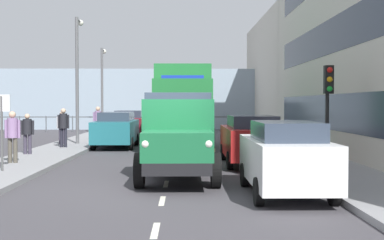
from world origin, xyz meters
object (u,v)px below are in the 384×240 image
Objects in this scene: car_red_kerbside_1 at (251,139)px; car_maroon_oppositeside_1 at (130,124)px; car_white_kerbside_near at (285,157)px; pedestrian_strolling at (62,125)px; pedestrian_in_dark_coat at (98,120)px; lorry_cargo_green at (183,105)px; lamp_post_promenade at (78,68)px; street_sign at (2,119)px; lamp_post_far at (102,82)px; pedestrian_by_lamp at (27,130)px; traffic_light_near at (328,93)px; car_teal_oppositeside_0 at (116,129)px; truck_vintage_green at (178,138)px; pedestrian_couple_a at (12,132)px; pedestrian_couple_b at (63,124)px.

car_red_kerbside_1 is 14.21m from car_maroon_oppositeside_1.
car_white_kerbside_near is 15.57m from pedestrian_strolling.
car_maroon_oppositeside_1 is 2.47× the size of pedestrian_in_dark_coat.
lamp_post_promenade is at bearing -16.72° from lorry_cargo_green.
car_maroon_oppositeside_1 is 6.46m from pedestrian_strolling.
lamp_post_far is at bearing -89.44° from street_sign.
pedestrian_strolling is at bearing -92.53° from pedestrian_by_lamp.
traffic_light_near is 0.51× the size of lamp_post_promenade.
pedestrian_strolling is at bearing -9.08° from lorry_cargo_green.
pedestrian_by_lamp reaches higher than car_white_kerbside_near.
car_red_kerbside_1 is at bearing 134.55° from lamp_post_promenade.
pedestrian_strolling is (8.30, -7.14, 0.19)m from car_red_kerbside_1.
traffic_light_near is (-4.68, 7.72, 0.40)m from lorry_cargo_green.
street_sign is at bearing 90.56° from lamp_post_far.
car_teal_oppositeside_0 is at bearing 158.93° from lamp_post_promenade.
truck_vintage_green is 3.55× the size of pedestrian_by_lamp.
car_white_kerbside_near is at bearing 113.83° from pedestrian_in_dark_coat.
pedestrian_by_lamp is at bearing 87.47° from pedestrian_strolling.
pedestrian_couple_b is (-0.25, -6.14, 0.03)m from pedestrian_couple_a.
pedestrian_couple_a is (8.09, -5.35, 0.27)m from car_white_kerbside_near.
street_sign is at bearing 78.07° from car_teal_oppositeside_0.
pedestrian_by_lamp is 6.19m from lamp_post_promenade.
lorry_cargo_green is 6.76m from car_red_kerbside_1.
car_red_kerbside_1 is 2.85× the size of pedestrian_strolling.
truck_vintage_green is 1.25× the size of car_maroon_oppositeside_1.
lorry_cargo_green is at bearing -120.65° from street_sign.
car_maroon_oppositeside_1 is at bearing -114.21° from pedestrian_strolling.
car_red_kerbside_1 is 8.83m from pedestrian_by_lamp.
car_red_kerbside_1 is at bearing 139.29° from pedestrian_strolling.
traffic_light_near is 1.42× the size of street_sign.
pedestrian_strolling is 13.73m from traffic_light_near.
lamp_post_far is (5.49, -10.83, 1.55)m from lorry_cargo_green.
traffic_light_near is 0.56× the size of lamp_post_far.
car_white_kerbside_near is (-2.42, 12.23, -1.18)m from lorry_cargo_green.
car_teal_oppositeside_0 is at bearing -13.92° from lorry_cargo_green.
car_teal_oppositeside_0 is (5.65, -13.03, 0.00)m from car_white_kerbside_near.
traffic_light_near is at bearing 146.28° from car_red_kerbside_1.
pedestrian_couple_b is at bearing -34.62° from traffic_light_near.
pedestrian_by_lamp is at bearing 32.39° from lorry_cargo_green.
pedestrian_strolling reaches higher than pedestrian_by_lamp.
pedestrian_strolling reaches higher than car_white_kerbside_near.
car_teal_oppositeside_0 is (5.65, -7.01, -0.00)m from car_red_kerbside_1.
lorry_cargo_green is 5.55m from pedestrian_couple_b.
pedestrian_couple_a is at bearing 91.54° from pedestrian_strolling.
lamp_post_far reaches higher than lorry_cargo_green.
lorry_cargo_green reaches higher than car_red_kerbside_1.
car_maroon_oppositeside_1 is at bearing -90.00° from car_teal_oppositeside_0.
pedestrian_couple_a is at bearing 50.46° from lorry_cargo_green.
pedestrian_couple_a is (5.68, 6.88, -0.91)m from lorry_cargo_green.
lorry_cargo_green is 10.40m from street_sign.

